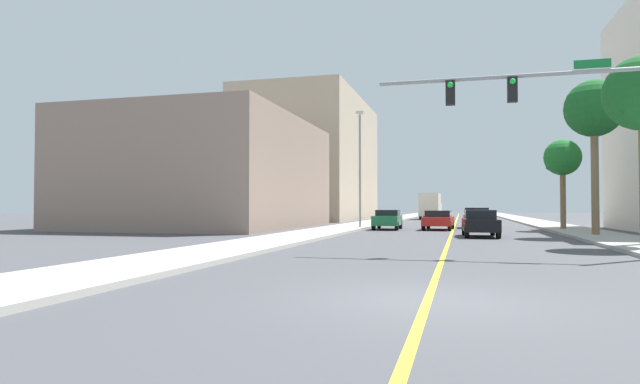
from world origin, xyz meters
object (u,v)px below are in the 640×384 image
object	(u,v)px
car_black	(480,223)
car_green	(388,219)
palm_mid	(594,111)
palm_far	(562,159)
car_red	(438,220)
car_gray	(476,218)
delivery_truck	(430,206)
traffic_signal_mast	(564,112)
street_lamp	(360,163)

from	to	relation	value
car_black	car_green	distance (m)	9.82
palm_mid	car_green	size ratio (longest dim) A/B	1.98
palm_far	car_red	bearing A→B (deg)	-176.40
car_gray	delivery_truck	bearing A→B (deg)	99.22
car_gray	car_green	size ratio (longest dim) A/B	0.95
traffic_signal_mast	car_gray	size ratio (longest dim) A/B	2.21
car_green	car_red	bearing A→B (deg)	-175.04
traffic_signal_mast	car_green	xyz separation A→B (m)	(-8.32, 18.86, -3.98)
car_green	palm_mid	bearing A→B (deg)	149.67
traffic_signal_mast	car_black	xyz separation A→B (m)	(-2.30, 11.10, -3.99)
palm_far	car_red	size ratio (longest dim) A/B	1.39
car_gray	traffic_signal_mast	bearing A→B (deg)	-85.74
palm_mid	palm_far	distance (m)	7.74
traffic_signal_mast	street_lamp	size ratio (longest dim) A/B	1.04
car_green	delivery_truck	distance (m)	31.11
car_gray	street_lamp	bearing A→B (deg)	-155.30
car_gray	palm_far	bearing A→B (deg)	-32.38
car_red	palm_far	bearing A→B (deg)	6.28
street_lamp	traffic_signal_mast	bearing A→B (deg)	-61.58
palm_far	car_black	xyz separation A→B (m)	(-5.60, -8.66, -4.07)
palm_far	delivery_truck	size ratio (longest dim) A/B	0.77
street_lamp	palm_mid	distance (m)	15.68
delivery_truck	palm_far	bearing A→B (deg)	-69.98
palm_far	car_green	distance (m)	12.35
palm_mid	car_black	xyz separation A→B (m)	(-5.90, -1.17, -6.00)
street_lamp	car_red	distance (m)	6.87
palm_mid	car_green	xyz separation A→B (m)	(-11.93, 6.58, -6.00)
car_red	delivery_truck	bearing A→B (deg)	96.88
car_gray	palm_mid	bearing A→B (deg)	-62.99
street_lamp	car_black	size ratio (longest dim) A/B	2.04
car_green	traffic_signal_mast	bearing A→B (deg)	112.38
palm_mid	palm_far	world-z (taller)	palm_mid
street_lamp	delivery_truck	world-z (taller)	street_lamp
car_black	car_gray	size ratio (longest dim) A/B	1.04
delivery_truck	car_black	bearing A→B (deg)	-81.95
palm_mid	car_gray	distance (m)	13.63
traffic_signal_mast	car_red	world-z (taller)	traffic_signal_mast
street_lamp	palm_mid	size ratio (longest dim) A/B	1.02
traffic_signal_mast	delivery_truck	distance (m)	50.52
car_red	car_gray	world-z (taller)	car_gray
street_lamp	palm_far	bearing A→B (deg)	2.65
car_black	street_lamp	bearing A→B (deg)	132.69
palm_mid	delivery_truck	xyz separation A→B (m)	(-10.68, 37.66, -5.03)
traffic_signal_mast	palm_far	world-z (taller)	traffic_signal_mast
street_lamp	palm_far	world-z (taller)	street_lamp
palm_far	car_black	bearing A→B (deg)	-122.89
palm_mid	car_red	distance (m)	12.49
traffic_signal_mast	car_green	distance (m)	21.00
palm_mid	delivery_truck	size ratio (longest dim) A/B	1.07
traffic_signal_mast	car_black	bearing A→B (deg)	101.68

